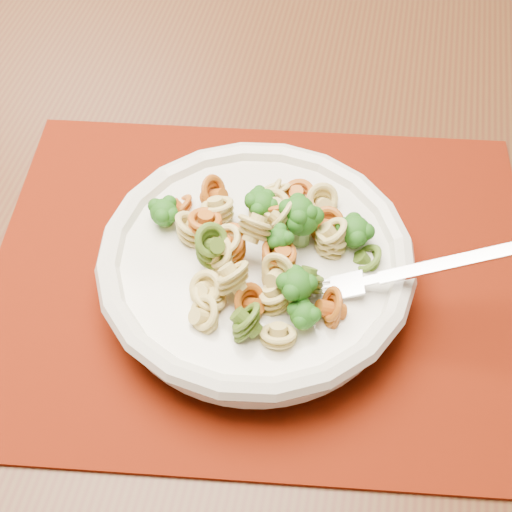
# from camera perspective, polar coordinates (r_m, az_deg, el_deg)

# --- Properties ---
(dining_table) EXTENTS (1.42, 0.92, 0.71)m
(dining_table) POSITION_cam_1_polar(r_m,az_deg,el_deg) (0.78, -1.78, 2.85)
(dining_table) COLOR #472B14
(dining_table) RESTS_ON ground
(placemat) EXTENTS (0.51, 0.42, 0.00)m
(placemat) POSITION_cam_1_polar(r_m,az_deg,el_deg) (0.62, 0.46, -1.55)
(placemat) COLOR #611404
(placemat) RESTS_ON dining_table
(pasta_bowl) EXTENTS (0.26, 0.26, 0.05)m
(pasta_bowl) POSITION_cam_1_polar(r_m,az_deg,el_deg) (0.58, -0.00, -0.61)
(pasta_bowl) COLOR silver
(pasta_bowl) RESTS_ON placemat
(pasta_broccoli_heap) EXTENTS (0.22, 0.22, 0.06)m
(pasta_broccoli_heap) POSITION_cam_1_polar(r_m,az_deg,el_deg) (0.57, 0.00, 0.37)
(pasta_broccoli_heap) COLOR tan
(pasta_broccoli_heap) RESTS_ON pasta_bowl
(fork) EXTENTS (0.18, 0.07, 0.08)m
(fork) POSITION_cam_1_polar(r_m,az_deg,el_deg) (0.56, 7.33, -2.36)
(fork) COLOR silver
(fork) RESTS_ON pasta_bowl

